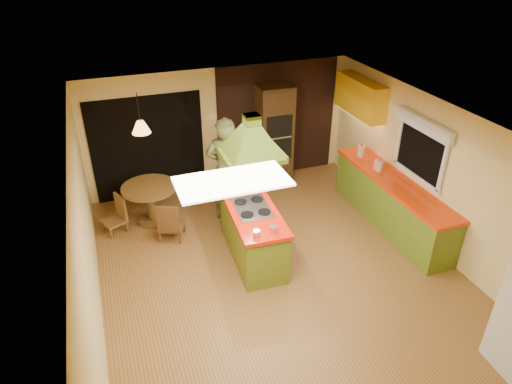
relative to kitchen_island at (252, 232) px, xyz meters
name	(u,v)px	position (x,y,z in m)	size (l,w,h in m)	color
ground	(279,272)	(0.25, -0.58, -0.47)	(6.50, 6.50, 0.00)	olive
room_walls	(282,206)	(0.25, -0.58, 0.78)	(5.50, 6.50, 6.50)	#FFF4B6
ceiling_plane	(284,127)	(0.25, -0.58, 2.03)	(6.50, 6.50, 0.00)	silver
brick_panel	(277,121)	(1.50, 2.65, 0.78)	(2.64, 0.03, 2.50)	#381E14
nook_opening	(148,148)	(-1.25, 2.65, 0.58)	(2.20, 0.03, 2.10)	black
right_counter	(391,202)	(2.70, 0.02, -0.01)	(0.62, 3.05, 0.92)	olive
upper_cabinets	(360,97)	(2.82, 1.62, 1.48)	(0.34, 1.40, 0.70)	yellow
window_right	(422,139)	(2.95, -0.18, 1.30)	(0.12, 1.35, 1.06)	black
fluor_panel	(233,181)	(-0.85, -1.78, 2.02)	(1.20, 0.60, 0.03)	white
kitchen_island	(252,232)	(0.00, 0.00, 0.00)	(0.86, 1.89, 0.94)	olive
range_hood	(252,131)	(0.00, 0.00, 1.79)	(0.92, 0.67, 0.78)	#546A1A
man	(226,170)	(-0.05, 1.28, 0.54)	(0.73, 0.48, 2.02)	#546032
wall_oven	(274,135)	(1.32, 2.36, 0.59)	(0.71, 0.61, 2.13)	#412D15
dining_table	(150,197)	(-1.42, 1.61, 0.06)	(1.00, 1.00, 0.75)	brown
chair_left	(113,215)	(-2.12, 1.51, -0.13)	(0.38, 0.38, 0.69)	brown
chair_near	(171,219)	(-1.17, 0.96, -0.09)	(0.42, 0.42, 0.76)	brown
pendant_lamp	(141,127)	(-1.42, 1.61, 1.43)	(0.32, 0.32, 0.21)	#FF9E3F
canister_large	(361,151)	(2.65, 1.10, 0.56)	(0.15, 0.15, 0.22)	#F3DBC3
canister_medium	(380,165)	(2.65, 0.46, 0.55)	(0.15, 0.15, 0.21)	beige
canister_small	(377,165)	(2.65, 0.53, 0.53)	(0.13, 0.13, 0.17)	#FFEDCD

